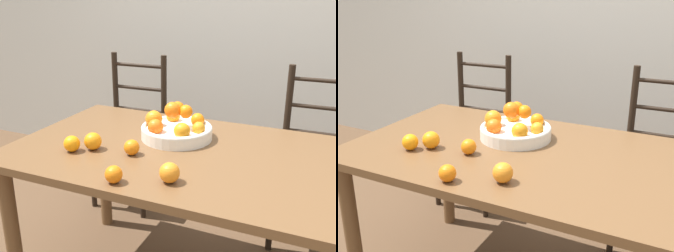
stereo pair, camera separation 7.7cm
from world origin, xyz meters
TOP-DOWN VIEW (x-y plane):
  - wall_back at (0.00, 1.49)m, footprint 8.00×0.06m
  - dining_table at (0.00, 0.00)m, footprint 1.49×0.92m
  - fruit_bowl at (-0.07, 0.12)m, footprint 0.34×0.34m
  - orange_loose_0 at (-0.17, -0.14)m, footprint 0.07×0.07m
  - orange_loose_1 at (-0.10, -0.39)m, footprint 0.07×0.07m
  - orange_loose_2 at (-0.35, -0.16)m, footprint 0.08×0.08m
  - orange_loose_3 at (-0.42, -0.21)m, footprint 0.07×0.07m
  - orange_loose_4 at (0.08, -0.31)m, footprint 0.08×0.08m
  - chair_left at (-0.68, 0.76)m, footprint 0.43×0.41m
  - chair_right at (0.53, 0.76)m, footprint 0.43×0.41m

SIDE VIEW (x-z plane):
  - chair_left at x=-0.68m, z-range -0.04..0.99m
  - chair_right at x=0.53m, z-range -0.04..0.99m
  - dining_table at x=0.00m, z-range 0.28..1.05m
  - orange_loose_1 at x=-0.10m, z-range 0.77..0.84m
  - orange_loose_0 at x=-0.17m, z-range 0.77..0.84m
  - orange_loose_3 at x=-0.42m, z-range 0.77..0.84m
  - orange_loose_4 at x=0.08m, z-range 0.77..0.85m
  - orange_loose_2 at x=-0.35m, z-range 0.77..0.85m
  - fruit_bowl at x=-0.07m, z-range 0.73..0.91m
  - wall_back at x=0.00m, z-range 0.00..2.60m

